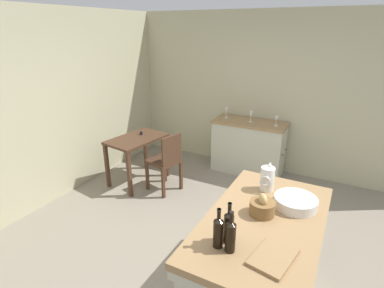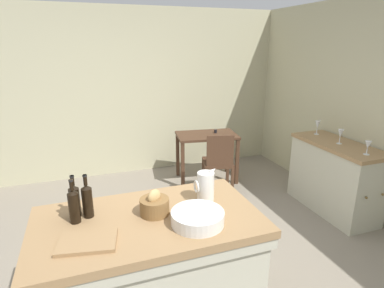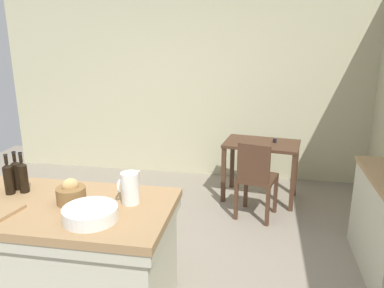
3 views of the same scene
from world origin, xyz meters
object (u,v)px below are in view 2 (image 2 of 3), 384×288
object	(u,v)px
island_table	(151,267)
wine_bottle_dark	(87,200)
wash_bowl	(198,218)
side_cabinet	(334,177)
wine_bottle_amber	(75,200)
cutting_board	(87,242)
wine_glass_left	(340,134)
wine_glass_far_left	(368,145)
wooden_chair	(218,162)
pitcher	(205,186)
wine_bottle_green	(74,205)
wine_glass_middle	(318,125)
writing_desk	(207,142)
bread_basket	(155,205)

from	to	relation	value
island_table	wine_bottle_dark	distance (m)	0.68
wash_bowl	side_cabinet	bearing A→B (deg)	26.39
island_table	wine_bottle_amber	size ratio (longest dim) A/B	5.15
island_table	side_cabinet	bearing A→B (deg)	20.17
wash_bowl	cutting_board	bearing A→B (deg)	179.14
wash_bowl	wine_glass_left	world-z (taller)	wine_glass_left
wine_bottle_dark	wine_glass_far_left	xyz separation A→B (m)	(2.91, 0.35, -0.02)
wooden_chair	wine_bottle_amber	size ratio (longest dim) A/B	3.00
pitcher	wine_bottle_green	distance (m)	0.95
wine_bottle_amber	wine_glass_middle	distance (m)	3.25
side_cabinet	wine_glass_middle	xyz separation A→B (m)	(0.02, 0.43, 0.57)
wine_bottle_amber	wine_glass_left	xyz separation A→B (m)	(3.01, 0.73, 0.00)
wooden_chair	wash_bowl	bearing A→B (deg)	-117.80
writing_desk	wine_bottle_green	bearing A→B (deg)	-129.72
bread_basket	wine_bottle_green	world-z (taller)	wine_bottle_green
bread_basket	wine_glass_far_left	world-z (taller)	bread_basket
writing_desk	pitcher	size ratio (longest dim) A/B	3.58
wine_bottle_dark	writing_desk	bearing A→B (deg)	51.04
pitcher	wine_glass_left	xyz separation A→B (m)	(2.07, 0.81, 0.01)
bread_basket	wooden_chair	bearing A→B (deg)	53.81
cutting_board	wine_bottle_green	size ratio (longest dim) A/B	1.10
writing_desk	pitcher	distance (m)	2.46
writing_desk	wine_glass_far_left	world-z (taller)	wine_glass_far_left
writing_desk	wine_glass_left	distance (m)	1.88
wash_bowl	wine_glass_left	size ratio (longest dim) A/B	2.02
pitcher	wine_bottle_green	xyz separation A→B (m)	(-0.95, -0.00, 0.01)
cutting_board	wine_glass_left	xyz separation A→B (m)	(2.95, 1.10, 0.11)
bread_basket	wine_glass_far_left	bearing A→B (deg)	10.86
wine_bottle_dark	wine_glass_middle	bearing A→B (deg)	22.17
bread_basket	writing_desk	bearing A→B (deg)	60.05
side_cabinet	wine_bottle_dark	xyz separation A→B (m)	(-2.94, -0.78, 0.57)
bread_basket	wine_bottle_amber	world-z (taller)	wine_bottle_amber
wine_glass_middle	wooden_chair	bearing A→B (deg)	160.57
cutting_board	wine_bottle_dark	size ratio (longest dim) A/B	1.09
wine_bottle_dark	island_table	bearing A→B (deg)	-22.40
wash_bowl	island_table	bearing A→B (deg)	148.86
wooden_chair	wine_bottle_green	distance (m)	2.53
writing_desk	wine_glass_far_left	size ratio (longest dim) A/B	6.35
writing_desk	wine_glass_middle	size ratio (longest dim) A/B	5.31
side_cabinet	writing_desk	world-z (taller)	side_cabinet
wine_bottle_dark	wine_bottle_green	xyz separation A→B (m)	(-0.09, -0.05, -0.00)
cutting_board	wine_bottle_dark	world-z (taller)	wine_bottle_dark
island_table	wine_glass_middle	xyz separation A→B (m)	(2.57, 1.36, 0.54)
wine_bottle_amber	wine_glass_far_left	world-z (taller)	wine_bottle_amber
wine_bottle_amber	wine_glass_middle	bearing A→B (deg)	20.90
wine_bottle_green	wine_glass_middle	size ratio (longest dim) A/B	1.71
island_table	cutting_board	world-z (taller)	cutting_board
pitcher	cutting_board	xyz separation A→B (m)	(-0.88, -0.28, -0.11)
wine_glass_far_left	side_cabinet	bearing A→B (deg)	86.28
side_cabinet	island_table	bearing A→B (deg)	-159.83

